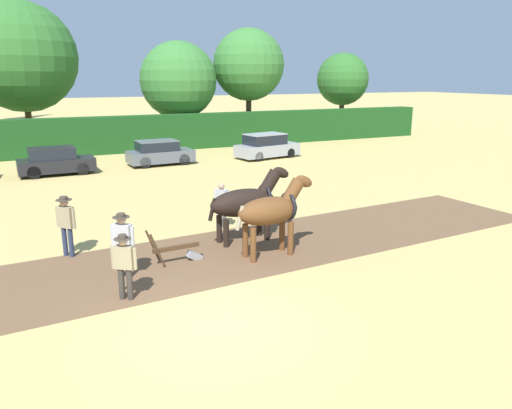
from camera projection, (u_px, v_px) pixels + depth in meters
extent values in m
plane|color=tan|center=(219.00, 326.00, 10.62)|extent=(240.00, 240.00, 0.00)
cube|color=brown|center=(107.00, 275.00, 13.28)|extent=(30.34, 6.40, 0.01)
cube|color=#194719|center=(78.00, 137.00, 33.10)|extent=(56.11, 1.32, 2.49)
cylinder|color=#4C3823|center=(29.00, 119.00, 35.40)|extent=(0.44, 0.44, 4.34)
sphere|color=#2D6628|center=(22.00, 57.00, 34.35)|extent=(7.49, 7.49, 7.49)
cylinder|color=#423323|center=(180.00, 123.00, 38.55)|extent=(0.44, 0.44, 3.24)
sphere|color=#387533|center=(178.00, 80.00, 37.75)|extent=(5.80, 5.80, 5.80)
cylinder|color=#4C3823|center=(249.00, 113.00, 40.65)|extent=(0.44, 0.44, 4.45)
sphere|color=#387533|center=(249.00, 65.00, 39.71)|extent=(5.66, 5.66, 5.66)
cylinder|color=#4C3823|center=(341.00, 114.00, 45.07)|extent=(0.44, 0.44, 3.60)
sphere|color=#2D6628|center=(343.00, 79.00, 44.30)|extent=(4.58, 4.58, 4.58)
ellipsoid|color=brown|center=(268.00, 211.00, 14.40)|extent=(1.99, 0.99, 0.82)
cylinder|color=brown|center=(282.00, 234.00, 15.12)|extent=(0.18, 0.18, 1.01)
cylinder|color=brown|center=(291.00, 238.00, 14.72)|extent=(0.18, 0.18, 1.01)
cylinder|color=brown|center=(245.00, 241.00, 14.52)|extent=(0.18, 0.18, 1.01)
cylinder|color=brown|center=(253.00, 245.00, 14.12)|extent=(0.18, 0.18, 1.01)
cylinder|color=brown|center=(292.00, 192.00, 14.67)|extent=(0.78, 0.44, 0.85)
ellipsoid|color=brown|center=(304.00, 181.00, 14.79)|extent=(0.70, 0.31, 0.54)
cube|color=gray|center=(298.00, 186.00, 14.71)|extent=(0.41, 0.11, 0.54)
cylinder|color=gray|center=(240.00, 218.00, 13.99)|extent=(0.30, 0.14, 0.71)
torus|color=black|center=(288.00, 206.00, 14.70)|extent=(0.17, 0.85, 0.84)
ellipsoid|color=black|center=(243.00, 203.00, 15.76)|extent=(2.30, 1.07, 0.87)
cylinder|color=black|center=(259.00, 223.00, 16.52)|extent=(0.18, 0.18, 0.88)
cylinder|color=black|center=(267.00, 226.00, 16.09)|extent=(0.18, 0.18, 0.88)
cylinder|color=black|center=(219.00, 229.00, 15.83)|extent=(0.18, 0.18, 0.88)
cylinder|color=black|center=(226.00, 233.00, 15.41)|extent=(0.18, 0.18, 0.88)
cylinder|color=black|center=(269.00, 184.00, 16.07)|extent=(0.86, 0.47, 0.95)
ellipsoid|color=black|center=(281.00, 172.00, 16.21)|extent=(0.70, 0.31, 0.54)
cube|color=black|center=(274.00, 177.00, 16.12)|extent=(0.45, 0.11, 0.61)
cylinder|color=black|center=(212.00, 210.00, 15.28)|extent=(0.30, 0.14, 0.71)
torus|color=black|center=(265.00, 198.00, 16.11)|extent=(0.17, 0.89, 0.89)
cube|color=#4C331E|center=(176.00, 248.00, 14.09)|extent=(1.37, 0.19, 0.12)
cube|color=#939399|center=(195.00, 256.00, 14.44)|extent=(0.49, 0.23, 0.39)
cylinder|color=#4C331E|center=(153.00, 246.00, 13.95)|extent=(0.40, 0.09, 0.96)
cylinder|color=#4C331E|center=(157.00, 250.00, 13.61)|extent=(0.40, 0.09, 0.96)
cylinder|color=#28334C|center=(120.00, 261.00, 13.11)|extent=(0.14, 0.14, 0.85)
cylinder|color=#28334C|center=(128.00, 262.00, 13.04)|extent=(0.14, 0.14, 0.85)
cube|color=#B7B7BC|center=(122.00, 235.00, 12.89)|extent=(0.50, 0.48, 0.61)
sphere|color=tan|center=(121.00, 220.00, 12.79)|extent=(0.23, 0.23, 0.23)
cylinder|color=#B7B7BC|center=(112.00, 235.00, 12.98)|extent=(0.09, 0.09, 0.57)
cylinder|color=#B7B7BC|center=(132.00, 237.00, 12.82)|extent=(0.09, 0.09, 0.57)
cylinder|color=#42382D|center=(121.00, 217.00, 12.77)|extent=(0.44, 0.44, 0.02)
cylinder|color=#42382D|center=(121.00, 215.00, 12.76)|extent=(0.22, 0.22, 0.10)
cylinder|color=#4C4C4C|center=(220.00, 216.00, 17.43)|extent=(0.14, 0.14, 0.81)
cylinder|color=#4C4C4C|center=(224.00, 217.00, 17.31)|extent=(0.14, 0.14, 0.81)
cube|color=#B7B7BC|center=(222.00, 197.00, 17.19)|extent=(0.40, 0.51, 0.57)
sphere|color=tan|center=(221.00, 186.00, 17.09)|extent=(0.22, 0.22, 0.22)
cylinder|color=#B7B7BC|center=(215.00, 197.00, 17.36)|extent=(0.09, 0.09, 0.54)
cylinder|color=#B7B7BC|center=(228.00, 199.00, 17.04)|extent=(0.09, 0.09, 0.54)
cylinder|color=#38332D|center=(122.00, 283.00, 11.81)|extent=(0.14, 0.14, 0.78)
cylinder|color=#38332D|center=(130.00, 284.00, 11.77)|extent=(0.14, 0.14, 0.78)
cube|color=tan|center=(124.00, 257.00, 11.62)|extent=(0.49, 0.42, 0.55)
sphere|color=tan|center=(123.00, 241.00, 11.53)|extent=(0.21, 0.21, 0.21)
cylinder|color=tan|center=(113.00, 257.00, 11.67)|extent=(0.09, 0.09, 0.52)
cylinder|color=tan|center=(135.00, 259.00, 11.59)|extent=(0.09, 0.09, 0.52)
cylinder|color=#42382D|center=(123.00, 239.00, 11.51)|extent=(0.40, 0.40, 0.02)
cylinder|color=#42382D|center=(122.00, 237.00, 11.50)|extent=(0.20, 0.20, 0.10)
cylinder|color=#28334C|center=(65.00, 241.00, 14.66)|extent=(0.14, 0.14, 0.89)
cylinder|color=#28334C|center=(71.00, 242.00, 14.57)|extent=(0.14, 0.14, 0.89)
cube|color=tan|center=(65.00, 217.00, 14.42)|extent=(0.49, 0.52, 0.63)
sphere|color=tan|center=(64.00, 202.00, 14.31)|extent=(0.24, 0.24, 0.24)
cylinder|color=tan|center=(58.00, 217.00, 14.54)|extent=(0.09, 0.09, 0.59)
cylinder|color=tan|center=(74.00, 219.00, 14.31)|extent=(0.09, 0.09, 0.59)
cylinder|color=#42382D|center=(64.00, 200.00, 14.29)|extent=(0.46, 0.46, 0.02)
cylinder|color=#42382D|center=(64.00, 198.00, 14.28)|extent=(0.23, 0.23, 0.10)
cube|color=black|center=(57.00, 165.00, 26.73)|extent=(3.94, 1.88, 0.68)
cube|color=black|center=(52.00, 154.00, 26.49)|extent=(2.38, 1.64, 0.55)
cube|color=black|center=(51.00, 148.00, 26.41)|extent=(2.38, 1.64, 0.06)
cylinder|color=black|center=(78.00, 164.00, 27.96)|extent=(0.69, 0.25, 0.68)
cylinder|color=black|center=(82.00, 169.00, 26.67)|extent=(0.69, 0.25, 0.68)
cylinder|color=black|center=(32.00, 168.00, 26.88)|extent=(0.69, 0.25, 0.68)
cylinder|color=black|center=(34.00, 173.00, 25.60)|extent=(0.69, 0.25, 0.68)
cube|color=#565B66|center=(161.00, 156.00, 29.69)|extent=(3.90, 1.95, 0.68)
cube|color=black|center=(157.00, 146.00, 29.44)|extent=(2.37, 1.69, 0.55)
cube|color=#565B66|center=(157.00, 141.00, 29.37)|extent=(2.37, 1.69, 0.06)
cylinder|color=black|center=(175.00, 156.00, 30.92)|extent=(0.68, 0.26, 0.67)
cylinder|color=black|center=(184.00, 159.00, 29.64)|extent=(0.68, 0.26, 0.67)
cylinder|color=black|center=(138.00, 159.00, 29.83)|extent=(0.68, 0.26, 0.67)
cylinder|color=black|center=(145.00, 163.00, 28.55)|extent=(0.68, 0.26, 0.67)
cube|color=#9E9EA8|center=(267.00, 150.00, 32.16)|extent=(4.35, 2.47, 0.73)
cube|color=black|center=(265.00, 139.00, 31.88)|extent=(2.71, 2.00, 0.62)
cube|color=#9E9EA8|center=(265.00, 134.00, 31.79)|extent=(2.71, 2.00, 0.06)
cylinder|color=black|center=(276.00, 150.00, 33.54)|extent=(0.64, 0.33, 0.61)
cylinder|color=black|center=(290.00, 153.00, 32.34)|extent=(0.64, 0.33, 0.61)
cylinder|color=black|center=(244.00, 153.00, 32.10)|extent=(0.64, 0.33, 0.61)
cylinder|color=black|center=(258.00, 157.00, 30.90)|extent=(0.64, 0.33, 0.61)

